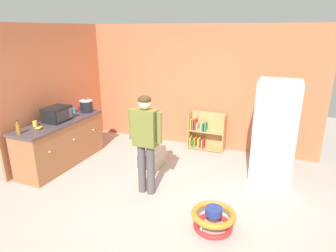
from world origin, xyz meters
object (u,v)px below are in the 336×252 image
object	(u,v)px
refrigerator	(275,131)
standing_person	(145,137)
banana_bunch	(40,128)
amber_bottle	(18,128)
teal_cup	(74,110)
red_cup	(78,108)
pet_carrier	(151,158)
yellow_cup	(35,124)
microwave	(57,114)
crock_pot	(86,106)
bookshelf	(205,133)
baby_walker	(213,218)
white_cup	(65,112)
kitchen_counter	(61,143)

from	to	relation	value
refrigerator	standing_person	bearing A→B (deg)	-144.13
banana_bunch	amber_bottle	world-z (taller)	amber_bottle
teal_cup	red_cup	xyz separation A→B (m)	(-0.03, 0.16, 0.00)
pet_carrier	banana_bunch	world-z (taller)	banana_bunch
refrigerator	yellow_cup	distance (m)	4.32
microwave	crock_pot	xyz separation A→B (m)	(0.11, 0.76, -0.01)
bookshelf	standing_person	distance (m)	2.29
pet_carrier	teal_cup	xyz separation A→B (m)	(-1.82, 0.05, 0.77)
teal_cup	red_cup	distance (m)	0.16
bookshelf	red_cup	distance (m)	2.85
baby_walker	white_cup	size ratio (longest dim) A/B	6.36
red_cup	amber_bottle	bearing A→B (deg)	-87.94
kitchen_counter	amber_bottle	xyz separation A→B (m)	(-0.10, -0.84, 0.55)
baby_walker	crock_pot	distance (m)	3.68
bookshelf	baby_walker	xyz separation A→B (m)	(0.87, -2.67, -0.21)
standing_person	white_cup	bearing A→B (deg)	161.08
yellow_cup	white_cup	world-z (taller)	same
crock_pot	amber_bottle	world-z (taller)	crock_pot
banana_bunch	amber_bottle	size ratio (longest dim) A/B	0.63
crock_pot	bookshelf	bearing A→B (deg)	24.93
kitchen_counter	white_cup	distance (m)	0.68
kitchen_counter	microwave	world-z (taller)	microwave
standing_person	banana_bunch	bearing A→B (deg)	-175.28
red_cup	baby_walker	bearing A→B (deg)	-25.10
pet_carrier	amber_bottle	size ratio (longest dim) A/B	2.24
amber_bottle	teal_cup	distance (m)	1.45
kitchen_counter	refrigerator	world-z (taller)	refrigerator
pet_carrier	yellow_cup	xyz separation A→B (m)	(-1.87, -0.97, 0.77)
pet_carrier	kitchen_counter	bearing A→B (deg)	-161.62
teal_cup	crock_pot	bearing A→B (deg)	31.06
baby_walker	pet_carrier	size ratio (longest dim) A/B	1.09
baby_walker	white_cup	world-z (taller)	white_cup
bookshelf	crock_pot	bearing A→B (deg)	-155.07
banana_bunch	microwave	bearing A→B (deg)	95.06
yellow_cup	teal_cup	xyz separation A→B (m)	(0.05, 1.02, 0.00)
refrigerator	white_cup	bearing A→B (deg)	-172.03
baby_walker	yellow_cup	bearing A→B (deg)	172.81
baby_walker	microwave	xyz separation A→B (m)	(-3.31, 0.84, 0.88)
kitchen_counter	red_cup	distance (m)	0.93
bookshelf	crock_pot	xyz separation A→B (m)	(-2.33, -1.08, 0.66)
microwave	amber_bottle	bearing A→B (deg)	-96.11
microwave	crock_pot	world-z (taller)	crock_pot
microwave	crock_pot	size ratio (longest dim) A/B	1.69
banana_bunch	amber_bottle	xyz separation A→B (m)	(-0.13, -0.32, 0.07)
crock_pot	standing_person	bearing A→B (deg)	-29.27
bookshelf	teal_cup	distance (m)	2.88
yellow_cup	bookshelf	bearing A→B (deg)	40.66
kitchen_counter	pet_carrier	xyz separation A→B (m)	(1.69, 0.56, -0.27)
banana_bunch	yellow_cup	bearing A→B (deg)	153.51
white_cup	crock_pot	bearing A→B (deg)	47.12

